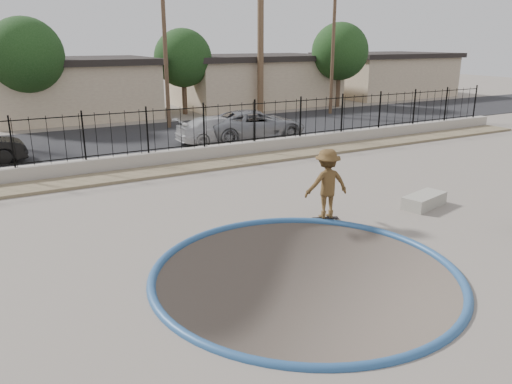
{
  "coord_description": "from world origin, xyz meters",
  "views": [
    {
      "loc": [
        -5.97,
        -9.36,
        5.05
      ],
      "look_at": [
        0.41,
        2.0,
        1.07
      ],
      "focal_mm": 35.0,
      "sensor_mm": 36.0,
      "label": 1
    }
  ],
  "objects_px": {
    "car_d": "(255,124)",
    "skateboard": "(325,218)",
    "skater": "(327,187)",
    "concrete_ledge": "(424,201)",
    "car_c": "(220,129)"
  },
  "relations": [
    {
      "from": "car_d",
      "to": "skateboard",
      "type": "bearing_deg",
      "value": 164.63
    },
    {
      "from": "car_d",
      "to": "skater",
      "type": "bearing_deg",
      "value": 164.63
    },
    {
      "from": "car_c",
      "to": "car_d",
      "type": "distance_m",
      "value": 2.0
    },
    {
      "from": "car_c",
      "to": "skateboard",
      "type": "bearing_deg",
      "value": 172.01
    },
    {
      "from": "skateboard",
      "to": "concrete_ledge",
      "type": "relative_size",
      "value": 0.48
    },
    {
      "from": "car_c",
      "to": "car_d",
      "type": "height_order",
      "value": "car_d"
    },
    {
      "from": "skateboard",
      "to": "car_c",
      "type": "bearing_deg",
      "value": 100.84
    },
    {
      "from": "skater",
      "to": "car_c",
      "type": "bearing_deg",
      "value": -89.45
    },
    {
      "from": "skater",
      "to": "car_d",
      "type": "relative_size",
      "value": 0.37
    },
    {
      "from": "car_d",
      "to": "car_c",
      "type": "bearing_deg",
      "value": 94.3
    },
    {
      "from": "skateboard",
      "to": "car_d",
      "type": "bearing_deg",
      "value": 91.84
    },
    {
      "from": "skateboard",
      "to": "car_d",
      "type": "relative_size",
      "value": 0.14
    },
    {
      "from": "concrete_ledge",
      "to": "car_d",
      "type": "bearing_deg",
      "value": 86.45
    },
    {
      "from": "skater",
      "to": "skateboard",
      "type": "height_order",
      "value": "skater"
    },
    {
      "from": "skater",
      "to": "skateboard",
      "type": "distance_m",
      "value": 0.95
    }
  ]
}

